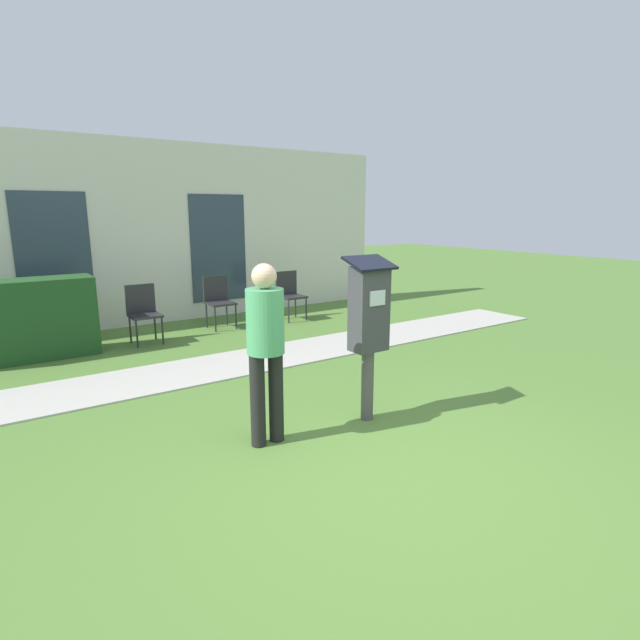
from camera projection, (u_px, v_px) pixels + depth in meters
ground_plane at (391, 476)px, 3.84m from camera, size 40.00×40.00×0.00m
sidewalk at (218, 367)px, 6.50m from camera, size 12.00×1.10×0.02m
building_facade at (140, 234)px, 8.73m from camera, size 10.00×0.26×3.20m
parking_meter at (369, 318)px, 4.68m from camera, size 0.44×0.31×1.59m
person_standing at (266, 340)px, 4.20m from camera, size 0.32×0.32×1.58m
outdoor_chair_left at (143, 309)px, 7.63m from camera, size 0.44×0.44×0.90m
outdoor_chair_middle at (218, 298)px, 8.64m from camera, size 0.44×0.44×0.90m
outdoor_chair_right at (289, 291)px, 9.30m from camera, size 0.44×0.44×0.90m
hedge_row at (24, 320)px, 6.75m from camera, size 1.78×0.60×1.10m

